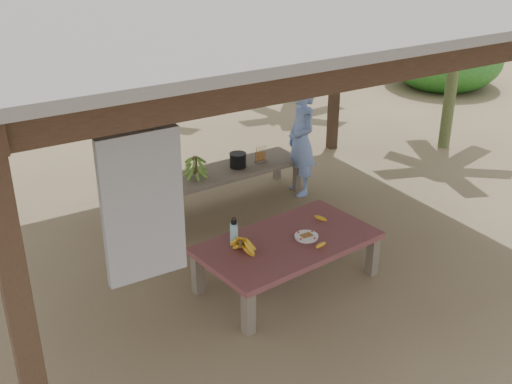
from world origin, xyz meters
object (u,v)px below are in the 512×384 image
work_table (288,246)px  ripe_banana_bunch (240,247)px  bench (223,174)px  plate (306,237)px  water_flask (234,233)px  woman (301,141)px  cooking_pot (238,160)px

work_table → ripe_banana_bunch: ripe_banana_bunch is taller
bench → plate: (-0.17, -2.08, 0.12)m
plate → water_flask: (-0.68, 0.28, 0.11)m
work_table → woman: (1.39, 1.76, 0.30)m
ripe_banana_bunch → woman: (1.93, 1.75, 0.16)m
cooking_pot → woman: (0.81, -0.26, 0.20)m
work_table → woman: 2.27m
work_table → bench: work_table is taller
bench → water_flask: bearing=-118.0°
ripe_banana_bunch → plate: bearing=-5.8°
ripe_banana_bunch → cooking_pot: ripe_banana_bunch is taller
plate → cooking_pot: bearing=79.3°
plate → water_flask: bearing=157.5°
woman → bench: bearing=-93.1°
plate → woman: woman is taller
work_table → ripe_banana_bunch: 0.56m
water_flask → cooking_pot: size_ratio=1.40×
plate → woman: (1.21, 1.83, 0.22)m
bench → plate: bearing=-97.4°
ripe_banana_bunch → water_flask: water_flask is taller
ripe_banana_bunch → water_flask: 0.22m
work_table → bench: size_ratio=0.85×
work_table → cooking_pot: cooking_pot is taller
plate → woman: 2.20m
cooking_pot → woman: 0.87m
work_table → woman: size_ratio=1.29×
plate → water_flask: 0.74m
water_flask → bench: bearing=64.8°
water_flask → cooking_pot: (1.08, 1.80, -0.08)m
bench → woman: (1.04, -0.25, 0.34)m
woman → ripe_banana_bunch: bearing=-37.2°
plate → cooking_pot: (0.40, 2.08, 0.02)m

